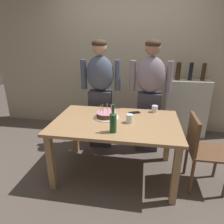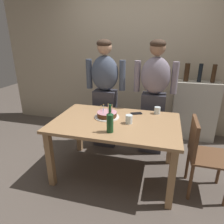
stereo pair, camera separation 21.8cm
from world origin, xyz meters
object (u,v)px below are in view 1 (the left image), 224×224
object	(u,v)px
birthday_cake	(106,115)
water_glass_far	(155,109)
dining_chair	(200,147)
wine_bottle	(113,122)
person_man_bearded	(100,94)
water_glass_near	(130,119)
person_woman_cardigan	(149,96)
cell_phone	(134,113)

from	to	relation	value
birthday_cake	water_glass_far	distance (m)	0.67
birthday_cake	dining_chair	world-z (taller)	birthday_cake
wine_bottle	person_man_bearded	bearing A→B (deg)	109.68
water_glass_near	wine_bottle	distance (m)	0.32
person_man_bearded	water_glass_near	bearing A→B (deg)	125.13
water_glass_near	person_woman_cardigan	size ratio (longest dim) A/B	0.06
water_glass_near	water_glass_far	bearing A→B (deg)	53.32
wine_bottle	person_woman_cardigan	xyz separation A→B (m)	(0.38, 1.00, 0.01)
water_glass_far	person_man_bearded	size ratio (longest dim) A/B	0.05
wine_bottle	dining_chair	distance (m)	1.05
birthday_cake	person_man_bearded	distance (m)	0.66
water_glass_far	person_man_bearded	bearing A→B (deg)	158.57
water_glass_far	birthday_cake	bearing A→B (deg)	-153.70
water_glass_near	person_man_bearded	bearing A→B (deg)	125.13
person_woman_cardigan	water_glass_near	bearing A→B (deg)	72.37
water_glass_far	wine_bottle	distance (m)	0.82
birthday_cake	water_glass_near	size ratio (longest dim) A/B	3.03
dining_chair	person_man_bearded	bearing A→B (deg)	60.12
water_glass_near	water_glass_far	size ratio (longest dim) A/B	1.13
cell_phone	dining_chair	bearing A→B (deg)	-49.33
person_woman_cardigan	dining_chair	xyz separation A→B (m)	(0.59, -0.76, -0.36)
wine_bottle	person_woman_cardigan	distance (m)	1.07
wine_bottle	person_woman_cardigan	bearing A→B (deg)	69.09
water_glass_near	cell_phone	distance (m)	0.34
water_glass_far	person_woman_cardigan	distance (m)	0.34
birthday_cake	wine_bottle	bearing A→B (deg)	-68.98
birthday_cake	cell_phone	bearing A→B (deg)	33.45
wine_bottle	dining_chair	world-z (taller)	wine_bottle
wine_bottle	birthday_cake	bearing A→B (deg)	111.02
water_glass_near	person_woman_cardigan	world-z (taller)	person_woman_cardigan
person_woman_cardigan	birthday_cake	bearing A→B (deg)	49.31
water_glass_far	person_man_bearded	distance (m)	0.88
person_man_bearded	person_woman_cardigan	size ratio (longest dim) A/B	1.00
birthday_cake	water_glass_near	xyz separation A→B (m)	(0.30, -0.11, 0.02)
cell_phone	water_glass_near	bearing A→B (deg)	-120.56
water_glass_far	person_woman_cardigan	xyz separation A→B (m)	(-0.07, 0.32, 0.09)
water_glass_far	dining_chair	bearing A→B (deg)	-40.73
wine_bottle	cell_phone	distance (m)	0.65
water_glass_far	person_woman_cardigan	world-z (taller)	person_woman_cardigan
birthday_cake	wine_bottle	distance (m)	0.42
water_glass_far	cell_phone	xyz separation A→B (m)	(-0.26, -0.07, -0.04)
birthday_cake	dining_chair	xyz separation A→B (m)	(1.12, -0.15, -0.26)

